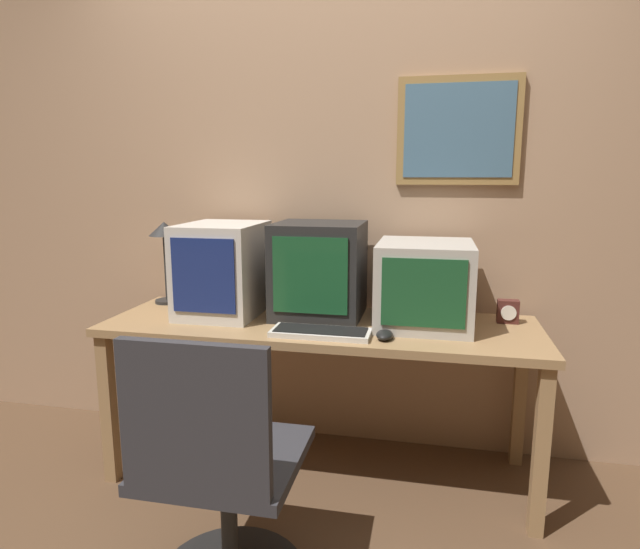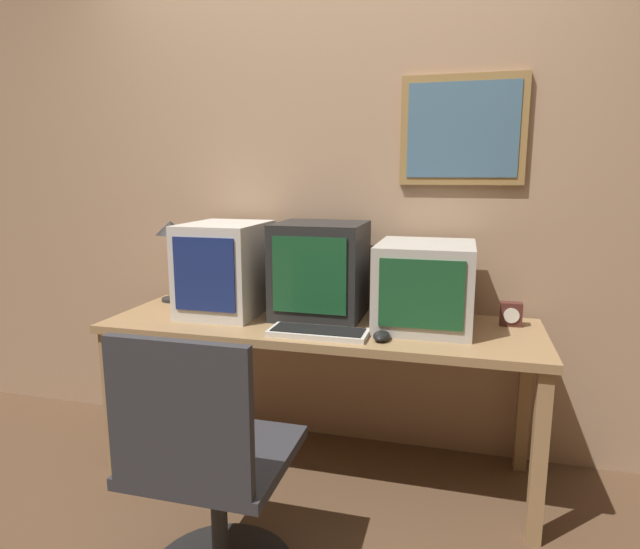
{
  "view_description": "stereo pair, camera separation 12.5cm",
  "coord_description": "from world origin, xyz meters",
  "px_view_note": "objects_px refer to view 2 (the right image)",
  "views": [
    {
      "loc": [
        0.48,
        -1.44,
        1.39
      ],
      "look_at": [
        0.0,
        0.83,
        0.95
      ],
      "focal_mm": 30.0,
      "sensor_mm": 36.0,
      "label": 1
    },
    {
      "loc": [
        0.6,
        -1.41,
        1.39
      ],
      "look_at": [
        0.0,
        0.83,
        0.95
      ],
      "focal_mm": 30.0,
      "sensor_mm": 36.0,
      "label": 2
    }
  ],
  "objects_px": {
    "monitor_center": "(320,270)",
    "office_chair": "(209,483)",
    "keyboard_main": "(318,332)",
    "mouse_near_keyboard": "(381,336)",
    "monitor_left": "(226,268)",
    "monitor_right": "(425,285)",
    "desk_clock": "(511,314)",
    "desk_lamp": "(171,240)"
  },
  "relations": [
    {
      "from": "mouse_near_keyboard",
      "to": "desk_lamp",
      "type": "xyz_separation_m",
      "value": [
        -1.16,
        0.39,
        0.31
      ]
    },
    {
      "from": "keyboard_main",
      "to": "desk_lamp",
      "type": "relative_size",
      "value": 0.98
    },
    {
      "from": "monitor_left",
      "to": "desk_clock",
      "type": "relative_size",
      "value": 4.32
    },
    {
      "from": "monitor_left",
      "to": "office_chair",
      "type": "distance_m",
      "value": 1.08
    },
    {
      "from": "monitor_center",
      "to": "keyboard_main",
      "type": "bearing_deg",
      "value": -76.69
    },
    {
      "from": "mouse_near_keyboard",
      "to": "keyboard_main",
      "type": "bearing_deg",
      "value": -179.69
    },
    {
      "from": "desk_clock",
      "to": "office_chair",
      "type": "distance_m",
      "value": 1.44
    },
    {
      "from": "monitor_center",
      "to": "monitor_right",
      "type": "relative_size",
      "value": 0.96
    },
    {
      "from": "keyboard_main",
      "to": "desk_lamp",
      "type": "height_order",
      "value": "desk_lamp"
    },
    {
      "from": "monitor_center",
      "to": "keyboard_main",
      "type": "xyz_separation_m",
      "value": [
        0.07,
        -0.3,
        -0.21
      ]
    },
    {
      "from": "keyboard_main",
      "to": "mouse_near_keyboard",
      "type": "distance_m",
      "value": 0.26
    },
    {
      "from": "monitor_right",
      "to": "keyboard_main",
      "type": "height_order",
      "value": "monitor_right"
    },
    {
      "from": "monitor_left",
      "to": "desk_lamp",
      "type": "height_order",
      "value": "monitor_left"
    },
    {
      "from": "monitor_right",
      "to": "office_chair",
      "type": "height_order",
      "value": "monitor_right"
    },
    {
      "from": "desk_lamp",
      "to": "office_chair",
      "type": "bearing_deg",
      "value": -55.68
    },
    {
      "from": "desk_clock",
      "to": "monitor_center",
      "type": "bearing_deg",
      "value": -176.28
    },
    {
      "from": "monitor_left",
      "to": "monitor_center",
      "type": "xyz_separation_m",
      "value": [
        0.46,
        0.05,
        0.0
      ]
    },
    {
      "from": "monitor_left",
      "to": "monitor_center",
      "type": "bearing_deg",
      "value": 6.25
    },
    {
      "from": "keyboard_main",
      "to": "monitor_center",
      "type": "bearing_deg",
      "value": 103.31
    },
    {
      "from": "monitor_right",
      "to": "office_chair",
      "type": "bearing_deg",
      "value": -124.84
    },
    {
      "from": "office_chair",
      "to": "desk_lamp",
      "type": "bearing_deg",
      "value": 124.32
    },
    {
      "from": "keyboard_main",
      "to": "office_chair",
      "type": "relative_size",
      "value": 0.44
    },
    {
      "from": "keyboard_main",
      "to": "monitor_right",
      "type": "bearing_deg",
      "value": 32.02
    },
    {
      "from": "monitor_left",
      "to": "mouse_near_keyboard",
      "type": "relative_size",
      "value": 4.11
    },
    {
      "from": "monitor_right",
      "to": "desk_clock",
      "type": "xyz_separation_m",
      "value": [
        0.37,
        0.1,
        -0.13
      ]
    },
    {
      "from": "desk_clock",
      "to": "monitor_right",
      "type": "bearing_deg",
      "value": -164.75
    },
    {
      "from": "office_chair",
      "to": "monitor_center",
      "type": "bearing_deg",
      "value": 82.04
    },
    {
      "from": "monitor_center",
      "to": "mouse_near_keyboard",
      "type": "relative_size",
      "value": 3.99
    },
    {
      "from": "keyboard_main",
      "to": "desk_clock",
      "type": "distance_m",
      "value": 0.86
    },
    {
      "from": "monitor_center",
      "to": "desk_clock",
      "type": "xyz_separation_m",
      "value": [
        0.85,
        0.06,
        -0.17
      ]
    },
    {
      "from": "monitor_left",
      "to": "monitor_right",
      "type": "xyz_separation_m",
      "value": [
        0.94,
        0.0,
        -0.03
      ]
    },
    {
      "from": "monitor_center",
      "to": "desk_lamp",
      "type": "distance_m",
      "value": 0.84
    },
    {
      "from": "monitor_right",
      "to": "desk_lamp",
      "type": "height_order",
      "value": "desk_lamp"
    },
    {
      "from": "monitor_center",
      "to": "office_chair",
      "type": "xyz_separation_m",
      "value": [
        -0.13,
        -0.92,
        -0.55
      ]
    },
    {
      "from": "keyboard_main",
      "to": "office_chair",
      "type": "xyz_separation_m",
      "value": [
        -0.2,
        -0.62,
        -0.34
      ]
    },
    {
      "from": "monitor_center",
      "to": "mouse_near_keyboard",
      "type": "xyz_separation_m",
      "value": [
        0.33,
        -0.3,
        -0.2
      ]
    },
    {
      "from": "keyboard_main",
      "to": "mouse_near_keyboard",
      "type": "bearing_deg",
      "value": 0.31
    },
    {
      "from": "keyboard_main",
      "to": "desk_clock",
      "type": "bearing_deg",
      "value": 24.62
    },
    {
      "from": "monitor_right",
      "to": "desk_clock",
      "type": "bearing_deg",
      "value": 15.25
    },
    {
      "from": "monitor_right",
      "to": "desk_lamp",
      "type": "bearing_deg",
      "value": 173.95
    },
    {
      "from": "office_chair",
      "to": "mouse_near_keyboard",
      "type": "bearing_deg",
      "value": 53.35
    },
    {
      "from": "desk_lamp",
      "to": "desk_clock",
      "type": "bearing_deg",
      "value": -1.29
    }
  ]
}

